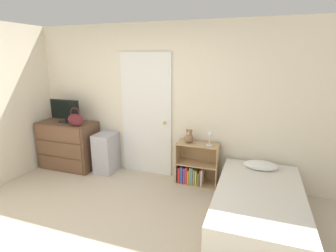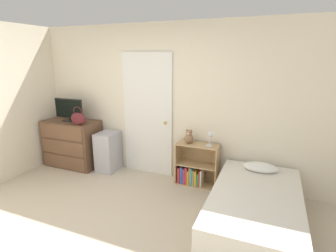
# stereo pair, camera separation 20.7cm
# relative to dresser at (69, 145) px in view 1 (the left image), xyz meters

# --- Properties ---
(ground_plane) EXTENTS (16.00, 16.00, 0.00)m
(ground_plane) POSITION_rel_dresser_xyz_m (1.59, -1.76, -0.43)
(ground_plane) COLOR #C1B299
(wall_back) EXTENTS (10.00, 0.06, 2.55)m
(wall_back) POSITION_rel_dresser_xyz_m (1.59, 0.32, 0.84)
(wall_back) COLOR beige
(wall_back) RESTS_ON ground_plane
(door_closed) EXTENTS (0.90, 0.09, 2.09)m
(door_closed) POSITION_rel_dresser_xyz_m (1.47, 0.27, 0.61)
(door_closed) COLOR white
(door_closed) RESTS_ON ground_plane
(dresser) EXTENTS (1.03, 0.54, 0.87)m
(dresser) POSITION_rel_dresser_xyz_m (0.00, 0.00, 0.00)
(dresser) COLOR brown
(dresser) RESTS_ON ground_plane
(tv) EXTENTS (0.60, 0.16, 0.41)m
(tv) POSITION_rel_dresser_xyz_m (-0.01, 0.00, 0.65)
(tv) COLOR black
(tv) RESTS_ON dresser
(handbag) EXTENTS (0.31, 0.12, 0.32)m
(handbag) POSITION_rel_dresser_xyz_m (0.34, -0.17, 0.55)
(handbag) COLOR #591E23
(handbag) RESTS_ON dresser
(storage_bin) EXTENTS (0.33, 0.43, 0.71)m
(storage_bin) POSITION_rel_dresser_xyz_m (0.76, 0.06, -0.08)
(storage_bin) COLOR #ADADB7
(storage_bin) RESTS_ON ground_plane
(bookshelf) EXTENTS (0.67, 0.29, 0.69)m
(bookshelf) POSITION_rel_dresser_xyz_m (2.37, 0.12, -0.18)
(bookshelf) COLOR tan
(bookshelf) RESTS_ON ground_plane
(teddy_bear) EXTENTS (0.15, 0.15, 0.22)m
(teddy_bear) POSITION_rel_dresser_xyz_m (2.27, 0.12, 0.35)
(teddy_bear) COLOR #8C6647
(teddy_bear) RESTS_ON bookshelf
(desk_lamp) EXTENTS (0.12, 0.11, 0.25)m
(desk_lamp) POSITION_rel_dresser_xyz_m (2.62, 0.08, 0.43)
(desk_lamp) COLOR silver
(desk_lamp) RESTS_ON bookshelf
(bed) EXTENTS (1.05, 1.90, 0.57)m
(bed) POSITION_rel_dresser_xyz_m (3.37, -0.67, -0.20)
(bed) COLOR #996B47
(bed) RESTS_ON ground_plane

